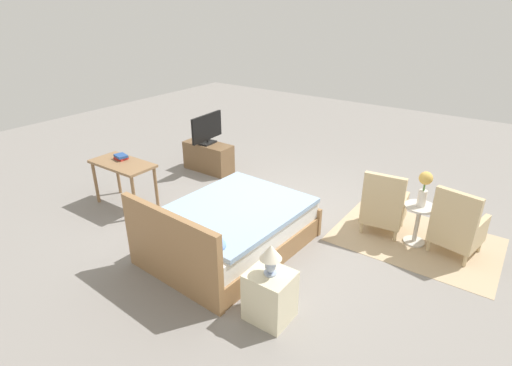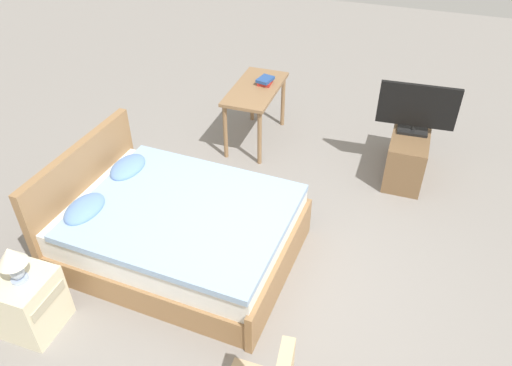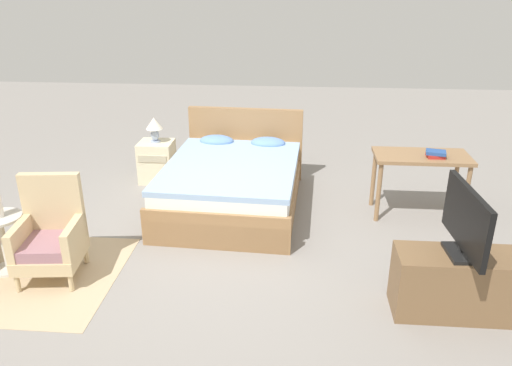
{
  "view_description": "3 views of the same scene",
  "coord_description": "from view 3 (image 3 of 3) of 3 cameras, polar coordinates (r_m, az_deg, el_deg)",
  "views": [
    {
      "loc": [
        -2.8,
        4.32,
        2.97
      ],
      "look_at": [
        0.05,
        0.32,
        0.73
      ],
      "focal_mm": 28.0,
      "sensor_mm": 36.0,
      "label": 1
    },
    {
      "loc": [
        -2.88,
        -0.86,
        3.4
      ],
      "look_at": [
        0.34,
        0.25,
        0.78
      ],
      "focal_mm": 35.0,
      "sensor_mm": 36.0,
      "label": 2
    },
    {
      "loc": [
        0.76,
        -4.46,
        2.56
      ],
      "look_at": [
        0.39,
        0.06,
        0.67
      ],
      "focal_mm": 35.0,
      "sensor_mm": 36.0,
      "label": 3
    }
  ],
  "objects": [
    {
      "name": "armchair_by_window_right",
      "position": [
        4.88,
        -22.42,
        -5.7
      ],
      "size": [
        0.6,
        0.6,
        0.92
      ],
      "color": "#CCB284",
      "rests_on": "floor_rug"
    },
    {
      "name": "side_table",
      "position": [
        5.13,
        -26.98,
        -5.51
      ],
      "size": [
        0.4,
        0.4,
        0.56
      ],
      "color": "beige",
      "rests_on": "ground_plane"
    },
    {
      "name": "tv_stand",
      "position": [
        4.38,
        21.73,
        -10.65
      ],
      "size": [
        0.96,
        0.4,
        0.54
      ],
      "color": "brown",
      "rests_on": "ground_plane"
    },
    {
      "name": "table_lamp",
      "position": [
        6.62,
        -11.56,
        6.38
      ],
      "size": [
        0.22,
        0.22,
        0.33
      ],
      "color": "#9EADC6",
      "rests_on": "nightstand"
    },
    {
      "name": "floor_rug",
      "position": [
        5.24,
        -26.73,
        -9.26
      ],
      "size": [
        2.1,
        1.5,
        0.01
      ],
      "color": "tan",
      "rests_on": "ground_plane"
    },
    {
      "name": "ground_plane",
      "position": [
        5.2,
        -4.36,
        -6.93
      ],
      "size": [
        16.0,
        16.0,
        0.0
      ],
      "primitive_type": "plane",
      "color": "gray"
    },
    {
      "name": "nightstand",
      "position": [
        6.77,
        -11.24,
        2.43
      ],
      "size": [
        0.44,
        0.41,
        0.54
      ],
      "color": "beige",
      "rests_on": "ground_plane"
    },
    {
      "name": "bed",
      "position": [
        5.89,
        -2.59,
        0.06
      ],
      "size": [
        1.62,
        2.12,
        0.96
      ],
      "color": "#997047",
      "rests_on": "ground_plane"
    },
    {
      "name": "vanity_desk",
      "position": [
        5.85,
        18.34,
        2.1
      ],
      "size": [
        1.04,
        0.52,
        0.73
      ],
      "color": "#8E6B47",
      "rests_on": "ground_plane"
    },
    {
      "name": "tv_flatscreen",
      "position": [
        4.12,
        22.87,
        -4.1
      ],
      "size": [
        0.22,
        0.82,
        0.56
      ],
      "color": "black",
      "rests_on": "tv_stand"
    },
    {
      "name": "book_stack",
      "position": [
        5.77,
        19.85,
        3.14
      ],
      "size": [
        0.23,
        0.19,
        0.08
      ],
      "color": "#AD2823",
      "rests_on": "vanity_desk"
    }
  ]
}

